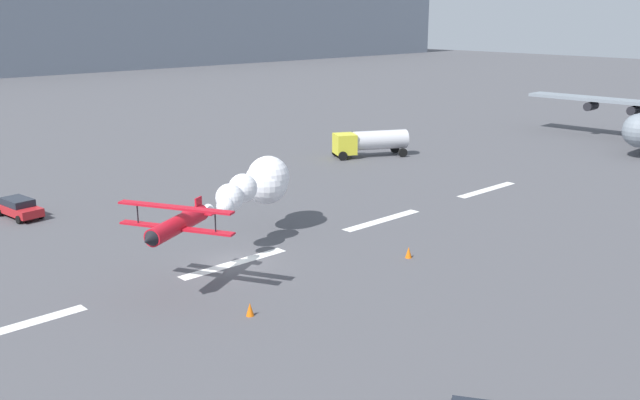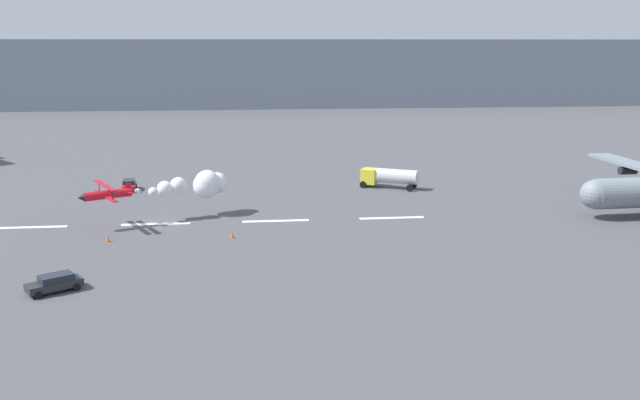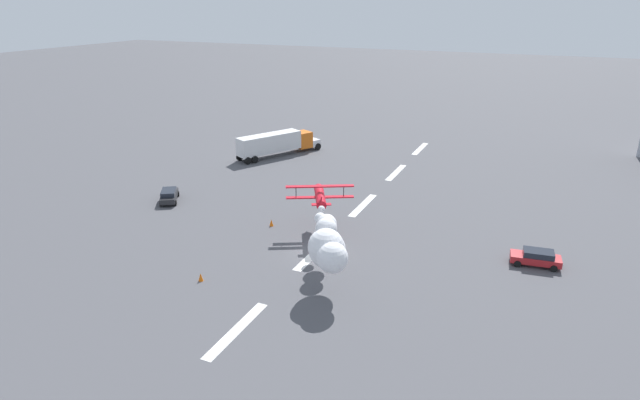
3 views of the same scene
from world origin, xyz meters
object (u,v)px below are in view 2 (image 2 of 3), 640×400
Objects in this scene: airport_staff_sedan at (129,185)px; traffic_cone_far at (232,235)px; stunt_biplane_red at (196,185)px; traffic_cone_near at (108,238)px; fuel_tanker_truck at (388,176)px; followme_car_yellow at (55,283)px.

traffic_cone_far is at bearing -60.47° from airport_staff_sedan.
stunt_biplane_red is 22.15× the size of traffic_cone_near.
airport_staff_sedan is at bearing 176.35° from fuel_tanker_truck.
stunt_biplane_red is 14.12m from traffic_cone_near.
fuel_tanker_truck is 43.48m from traffic_cone_near.
traffic_cone_far is at bearing -132.30° from fuel_tanker_truck.
followme_car_yellow is 1.03× the size of airport_staff_sedan.
stunt_biplane_red is 22.15× the size of traffic_cone_far.
fuel_tanker_truck is 1.77× the size of followme_car_yellow.
stunt_biplane_red is at bearing 49.90° from traffic_cone_near.
traffic_cone_far is (14.80, 15.44, -0.44)m from followme_car_yellow.
stunt_biplane_red is 20.22m from airport_staff_sedan.
stunt_biplane_red reaches higher than fuel_tanker_truck.
traffic_cone_near is (1.54, 15.27, -0.44)m from followme_car_yellow.
stunt_biplane_red is 3.54× the size of airport_staff_sedan.
traffic_cone_near is (-35.68, -24.81, -1.36)m from fuel_tanker_truck.
fuel_tanker_truck is at bearing 47.12° from followme_car_yellow.
followme_car_yellow is 6.42× the size of traffic_cone_near.
followme_car_yellow is at bearing -95.77° from traffic_cone_near.
traffic_cone_near is 1.00× the size of traffic_cone_far.
airport_staff_sedan is (-37.74, 2.41, -0.92)m from fuel_tanker_truck.
traffic_cone_near is at bearing -145.19° from fuel_tanker_truck.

